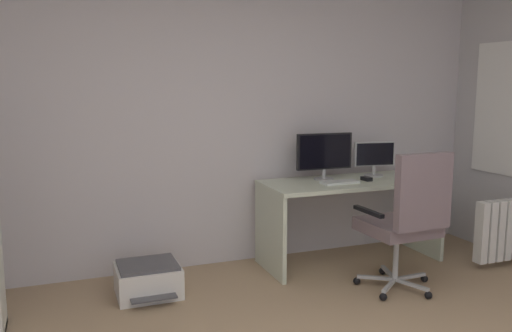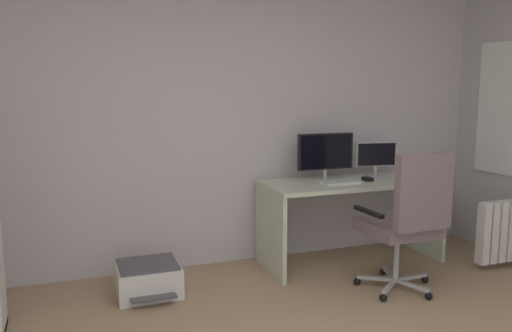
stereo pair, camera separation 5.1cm
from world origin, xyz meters
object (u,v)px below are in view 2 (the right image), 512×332
(monitor_secondary, at_px, (376,157))
(office_chair, at_px, (407,217))
(desk, at_px, (352,202))
(monitor_main, at_px, (325,153))
(keyboard, at_px, (341,182))
(printer, at_px, (148,279))
(computer_mouse, at_px, (368,179))

(monitor_secondary, height_order, office_chair, office_chair)
(desk, bearing_deg, monitor_main, 151.06)
(monitor_main, xyz_separation_m, office_chair, (0.23, -0.91, -0.39))
(monitor_main, height_order, keyboard, monitor_main)
(printer, bearing_deg, office_chair, -19.51)
(desk, height_order, monitor_secondary, monitor_secondary)
(printer, bearing_deg, desk, 3.94)
(monitor_secondary, distance_m, keyboard, 0.55)
(desk, bearing_deg, computer_mouse, -27.45)
(desk, bearing_deg, keyboard, -151.84)
(computer_mouse, height_order, printer, computer_mouse)
(monitor_main, xyz_separation_m, computer_mouse, (0.33, -0.18, -0.23))
(monitor_secondary, bearing_deg, office_chair, -107.90)
(printer, bearing_deg, computer_mouse, 1.91)
(desk, distance_m, keyboard, 0.28)
(monitor_secondary, relative_size, computer_mouse, 3.95)
(keyboard, height_order, computer_mouse, computer_mouse)
(monitor_main, distance_m, printer, 1.88)
(keyboard, bearing_deg, monitor_secondary, 20.74)
(computer_mouse, distance_m, office_chair, 0.76)
(monitor_secondary, bearing_deg, desk, -159.18)
(desk, xyz_separation_m, keyboard, (-0.17, -0.09, 0.20))
(monitor_main, bearing_deg, printer, -171.47)
(office_chair, bearing_deg, printer, 160.49)
(monitor_secondary, bearing_deg, keyboard, -156.50)
(monitor_main, relative_size, computer_mouse, 5.33)
(monitor_main, height_order, office_chair, monitor_main)
(computer_mouse, height_order, office_chair, office_chair)
(monitor_secondary, xyz_separation_m, printer, (-2.17, -0.25, -0.82))
(computer_mouse, bearing_deg, printer, 175.14)
(desk, relative_size, monitor_main, 3.03)
(monitor_secondary, distance_m, printer, 2.33)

